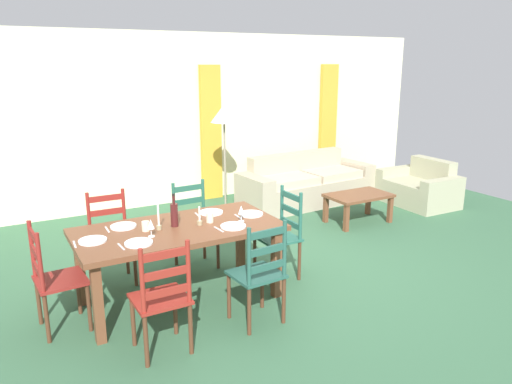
# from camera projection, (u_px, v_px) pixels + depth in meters

# --- Properties ---
(ground_plane) EXTENTS (9.60, 9.60, 0.02)m
(ground_plane) POSITION_uv_depth(u_px,v_px,m) (286.00, 272.00, 5.47)
(ground_plane) COLOR #356042
(wall_far) EXTENTS (9.60, 0.16, 2.70)m
(wall_far) POSITION_uv_depth(u_px,v_px,m) (176.00, 119.00, 7.90)
(wall_far) COLOR beige
(wall_far) RESTS_ON ground_plane
(curtain_panel_left) EXTENTS (0.35, 0.08, 2.20)m
(curtain_panel_left) POSITION_uv_depth(u_px,v_px,m) (211.00, 134.00, 8.10)
(curtain_panel_left) COLOR gold
(curtain_panel_left) RESTS_ON ground_plane
(curtain_panel_right) EXTENTS (0.35, 0.08, 2.20)m
(curtain_panel_right) POSITION_uv_depth(u_px,v_px,m) (328.00, 125.00, 9.24)
(curtain_panel_right) COLOR gold
(curtain_panel_right) RESTS_ON ground_plane
(dining_table) EXTENTS (1.90, 0.96, 0.75)m
(dining_table) POSITION_uv_depth(u_px,v_px,m) (179.00, 236.00, 4.63)
(dining_table) COLOR brown
(dining_table) RESTS_ON ground_plane
(dining_chair_near_left) EXTENTS (0.42, 0.40, 0.96)m
(dining_chair_near_left) POSITION_uv_depth(u_px,v_px,m) (162.00, 298.00, 3.81)
(dining_chair_near_left) COLOR maroon
(dining_chair_near_left) RESTS_ON ground_plane
(dining_chair_near_right) EXTENTS (0.45, 0.43, 0.96)m
(dining_chair_near_right) POSITION_uv_depth(u_px,v_px,m) (259.00, 273.00, 4.26)
(dining_chair_near_right) COLOR #265448
(dining_chair_near_right) RESTS_ON ground_plane
(dining_chair_far_left) EXTENTS (0.43, 0.41, 0.96)m
(dining_chair_far_left) POSITION_uv_depth(u_px,v_px,m) (111.00, 238.00, 5.10)
(dining_chair_far_left) COLOR maroon
(dining_chair_far_left) RESTS_ON ground_plane
(dining_chair_far_right) EXTENTS (0.44, 0.42, 0.96)m
(dining_chair_far_right) POSITION_uv_depth(u_px,v_px,m) (194.00, 225.00, 5.51)
(dining_chair_far_right) COLOR #255A47
(dining_chair_far_right) RESTS_ON ground_plane
(dining_chair_head_west) EXTENTS (0.43, 0.44, 0.96)m
(dining_chair_head_west) POSITION_uv_depth(u_px,v_px,m) (54.00, 278.00, 4.16)
(dining_chair_head_west) COLOR maroon
(dining_chair_head_west) RESTS_ON ground_plane
(dining_chair_head_east) EXTENTS (0.40, 0.42, 0.96)m
(dining_chair_head_east) POSITION_uv_depth(u_px,v_px,m) (281.00, 234.00, 5.22)
(dining_chair_head_east) COLOR #245D4D
(dining_chair_head_east) RESTS_ON ground_plane
(dinner_plate_near_left) EXTENTS (0.24, 0.24, 0.02)m
(dinner_plate_near_left) POSITION_uv_depth(u_px,v_px,m) (139.00, 243.00, 4.18)
(dinner_plate_near_left) COLOR white
(dinner_plate_near_left) RESTS_ON dining_table
(fork_near_left) EXTENTS (0.02, 0.17, 0.01)m
(fork_near_left) POSITION_uv_depth(u_px,v_px,m) (121.00, 247.00, 4.11)
(fork_near_left) COLOR silver
(fork_near_left) RESTS_ON dining_table
(dinner_plate_near_right) EXTENTS (0.24, 0.24, 0.02)m
(dinner_plate_near_right) POSITION_uv_depth(u_px,v_px,m) (233.00, 226.00, 4.61)
(dinner_plate_near_right) COLOR white
(dinner_plate_near_right) RESTS_ON dining_table
(fork_near_right) EXTENTS (0.03, 0.17, 0.01)m
(fork_near_right) POSITION_uv_depth(u_px,v_px,m) (219.00, 229.00, 4.54)
(fork_near_right) COLOR silver
(fork_near_right) RESTS_ON dining_table
(dinner_plate_far_left) EXTENTS (0.24, 0.24, 0.02)m
(dinner_plate_far_left) POSITION_uv_depth(u_px,v_px,m) (123.00, 226.00, 4.61)
(dinner_plate_far_left) COLOR white
(dinner_plate_far_left) RESTS_ON dining_table
(fork_far_left) EXTENTS (0.02, 0.17, 0.01)m
(fork_far_left) POSITION_uv_depth(u_px,v_px,m) (107.00, 229.00, 4.54)
(fork_far_left) COLOR silver
(fork_far_left) RESTS_ON dining_table
(dinner_plate_far_right) EXTENTS (0.24, 0.24, 0.02)m
(dinner_plate_far_right) POSITION_uv_depth(u_px,v_px,m) (211.00, 212.00, 5.03)
(dinner_plate_far_right) COLOR white
(dinner_plate_far_right) RESTS_ON dining_table
(fork_far_right) EXTENTS (0.03, 0.17, 0.01)m
(fork_far_right) POSITION_uv_depth(u_px,v_px,m) (198.00, 215.00, 4.96)
(fork_far_right) COLOR silver
(fork_far_right) RESTS_ON dining_table
(dinner_plate_head_west) EXTENTS (0.24, 0.24, 0.02)m
(dinner_plate_head_west) POSITION_uv_depth(u_px,v_px,m) (93.00, 241.00, 4.24)
(dinner_plate_head_west) COLOR white
(dinner_plate_head_west) RESTS_ON dining_table
(fork_head_west) EXTENTS (0.03, 0.17, 0.01)m
(fork_head_west) POSITION_uv_depth(u_px,v_px,m) (75.00, 244.00, 4.17)
(fork_head_west) COLOR silver
(fork_head_west) RESTS_ON dining_table
(dinner_plate_head_east) EXTENTS (0.24, 0.24, 0.02)m
(dinner_plate_head_east) POSITION_uv_depth(u_px,v_px,m) (251.00, 214.00, 4.98)
(dinner_plate_head_east) COLOR white
(dinner_plate_head_east) RESTS_ON dining_table
(fork_head_east) EXTENTS (0.03, 0.17, 0.01)m
(fork_head_east) POSITION_uv_depth(u_px,v_px,m) (238.00, 217.00, 4.91)
(fork_head_east) COLOR silver
(fork_head_east) RESTS_ON dining_table
(wine_bottle) EXTENTS (0.07, 0.07, 0.32)m
(wine_bottle) POSITION_uv_depth(u_px,v_px,m) (174.00, 214.00, 4.60)
(wine_bottle) COLOR #471919
(wine_bottle) RESTS_ON dining_table
(wine_glass_near_left) EXTENTS (0.06, 0.06, 0.16)m
(wine_glass_near_left) POSITION_uv_depth(u_px,v_px,m) (151.00, 225.00, 4.33)
(wine_glass_near_left) COLOR white
(wine_glass_near_left) RESTS_ON dining_table
(wine_glass_near_right) EXTENTS (0.06, 0.06, 0.16)m
(wine_glass_near_right) POSITION_uv_depth(u_px,v_px,m) (241.00, 211.00, 4.74)
(wine_glass_near_right) COLOR white
(wine_glass_near_right) RESTS_ON dining_table
(coffee_cup_primary) EXTENTS (0.07, 0.07, 0.09)m
(coffee_cup_primary) POSITION_uv_depth(u_px,v_px,m) (210.00, 218.00, 4.74)
(coffee_cup_primary) COLOR beige
(coffee_cup_primary) RESTS_ON dining_table
(coffee_cup_secondary) EXTENTS (0.07, 0.07, 0.09)m
(coffee_cup_secondary) POSITION_uv_depth(u_px,v_px,m) (146.00, 226.00, 4.50)
(coffee_cup_secondary) COLOR beige
(coffee_cup_secondary) RESTS_ON dining_table
(candle_tall) EXTENTS (0.05, 0.05, 0.28)m
(candle_tall) POSITION_uv_depth(u_px,v_px,m) (159.00, 221.00, 4.52)
(candle_tall) COLOR #998C66
(candle_tall) RESTS_ON dining_table
(candle_short) EXTENTS (0.05, 0.05, 0.18)m
(candle_short) POSITION_uv_depth(u_px,v_px,m) (200.00, 220.00, 4.66)
(candle_short) COLOR #998C66
(candle_short) RESTS_ON dining_table
(couch) EXTENTS (2.33, 0.96, 0.80)m
(couch) POSITION_uv_depth(u_px,v_px,m) (305.00, 185.00, 8.03)
(couch) COLOR tan
(couch) RESTS_ON ground_plane
(coffee_table) EXTENTS (0.90, 0.56, 0.42)m
(coffee_table) POSITION_uv_depth(u_px,v_px,m) (358.00, 199.00, 7.03)
(coffee_table) COLOR brown
(coffee_table) RESTS_ON ground_plane
(armchair_upholstered) EXTENTS (0.82, 1.17, 0.72)m
(armchair_upholstered) POSITION_uv_depth(u_px,v_px,m) (421.00, 189.00, 7.99)
(armchair_upholstered) COLOR #A5A384
(armchair_upholstered) RESTS_ON ground_plane
(standing_lamp) EXTENTS (0.40, 0.40, 1.64)m
(standing_lamp) POSITION_uv_depth(u_px,v_px,m) (224.00, 120.00, 7.26)
(standing_lamp) COLOR #332D28
(standing_lamp) RESTS_ON ground_plane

